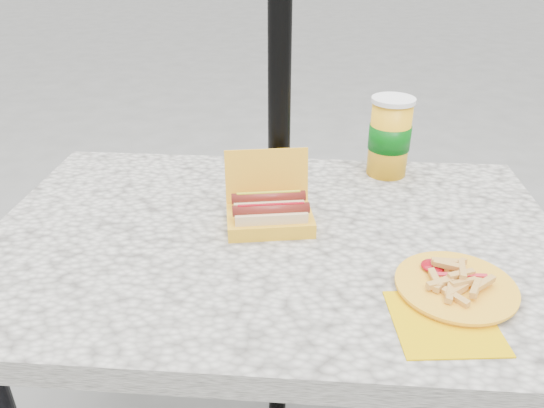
# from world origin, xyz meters

# --- Properties ---
(picnic_table) EXTENTS (1.20, 0.80, 0.75)m
(picnic_table) POSITION_xyz_m (0.00, 0.00, 0.64)
(picnic_table) COLOR beige
(picnic_table) RESTS_ON ground
(umbrella_pole) EXTENTS (0.05, 0.05, 2.20)m
(umbrella_pole) POSITION_xyz_m (0.00, 0.16, 1.10)
(umbrella_pole) COLOR black
(umbrella_pole) RESTS_ON ground
(hotdog_box) EXTENTS (0.20, 0.17, 0.15)m
(hotdog_box) POSITION_xyz_m (-0.01, 0.03, 0.78)
(hotdog_box) COLOR #F5AA21
(hotdog_box) RESTS_ON picnic_table
(fries_plate) EXTENTS (0.23, 0.29, 0.04)m
(fries_plate) POSITION_xyz_m (0.33, -0.18, 0.76)
(fries_plate) COLOR #E5B000
(fries_plate) RESTS_ON picnic_table
(soda_cup) EXTENTS (0.11, 0.11, 0.20)m
(soda_cup) POSITION_xyz_m (0.27, 0.32, 0.85)
(soda_cup) COLOR yellow
(soda_cup) RESTS_ON picnic_table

